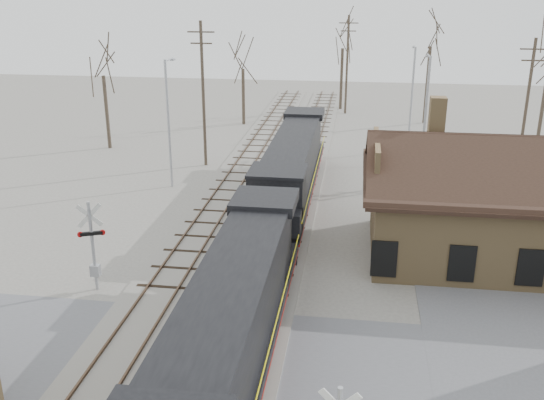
# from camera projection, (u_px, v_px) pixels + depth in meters

# --- Properties ---
(ground) EXTENTS (140.00, 140.00, 0.00)m
(ground) POSITION_uv_depth(u_px,v_px,m) (233.00, 376.00, 21.78)
(ground) COLOR #9D988E
(ground) RESTS_ON ground
(road) EXTENTS (60.00, 9.00, 0.03)m
(road) POSITION_uv_depth(u_px,v_px,m) (233.00, 376.00, 21.77)
(road) COLOR slate
(road) RESTS_ON ground
(track_main) EXTENTS (3.40, 90.00, 0.24)m
(track_main) POSITION_uv_depth(u_px,v_px,m) (285.00, 221.00, 35.73)
(track_main) COLOR #9D988E
(track_main) RESTS_ON ground
(track_siding) EXTENTS (3.40, 90.00, 0.24)m
(track_siding) POSITION_uv_depth(u_px,v_px,m) (210.00, 217.00, 36.33)
(track_siding) COLOR #9D988E
(track_siding) RESTS_ON ground
(depot) EXTENTS (15.20, 9.31, 7.90)m
(depot) POSITION_uv_depth(u_px,v_px,m) (513.00, 213.00, 30.54)
(depot) COLOR #94784D
(depot) RESTS_ON ground
(locomotive_lead) EXTENTS (2.88, 19.31, 4.28)m
(locomotive_lead) POSITION_uv_depth(u_px,v_px,m) (224.00, 343.00, 19.79)
(locomotive_lead) COLOR black
(locomotive_lead) RESTS_ON ground
(locomotive_trailing) EXTENTS (2.88, 19.31, 4.05)m
(locomotive_trailing) POSITION_uv_depth(u_px,v_px,m) (291.00, 170.00, 38.03)
(locomotive_trailing) COLOR black
(locomotive_trailing) RESTS_ON ground
(crossbuck_far) EXTENTS (1.16, 0.55, 4.30)m
(crossbuck_far) POSITION_uv_depth(u_px,v_px,m) (93.00, 250.00, 27.30)
(crossbuck_far) COLOR #A5A8AD
(crossbuck_far) RESTS_ON ground
(streetlight_a) EXTENTS (0.25, 2.04, 8.66)m
(streetlight_a) POSITION_uv_depth(u_px,v_px,m) (169.00, 117.00, 40.58)
(streetlight_a) COLOR #A5A8AD
(streetlight_a) RESTS_ON ground
(streetlight_b) EXTENTS (0.25, 2.04, 8.86)m
(streetlight_b) POSITION_uv_depth(u_px,v_px,m) (425.00, 115.00, 40.76)
(streetlight_b) COLOR #A5A8AD
(streetlight_b) RESTS_ON ground
(streetlight_c) EXTENTS (0.25, 2.04, 8.49)m
(streetlight_c) POSITION_uv_depth(u_px,v_px,m) (412.00, 93.00, 50.02)
(streetlight_c) COLOR #A5A8AD
(streetlight_c) RESTS_ON ground
(utility_pole_a) EXTENTS (2.00, 0.24, 10.80)m
(utility_pole_a) POSITION_uv_depth(u_px,v_px,m) (203.00, 92.00, 45.14)
(utility_pole_a) COLOR #382D23
(utility_pole_a) RESTS_ON ground
(utility_pole_b) EXTENTS (2.00, 0.24, 10.23)m
(utility_pole_b) POSITION_uv_depth(u_px,v_px,m) (347.00, 63.00, 63.81)
(utility_pole_b) COLOR #382D23
(utility_pole_b) RESTS_ON ground
(utility_pole_c) EXTENTS (2.00, 0.24, 9.65)m
(utility_pole_c) POSITION_uv_depth(u_px,v_px,m) (527.00, 102.00, 44.70)
(utility_pole_c) COLOR #382D23
(utility_pole_c) RESTS_ON ground
(tree_a) EXTENTS (4.09, 4.09, 10.01)m
(tree_a) POSITION_uv_depth(u_px,v_px,m) (102.00, 63.00, 49.51)
(tree_a) COLOR #382D23
(tree_a) RESTS_ON ground
(tree_b) EXTENTS (3.63, 3.63, 8.90)m
(tree_b) POSITION_uv_depth(u_px,v_px,m) (243.00, 60.00, 58.48)
(tree_b) COLOR #382D23
(tree_b) RESTS_ON ground
(tree_c) EXTENTS (4.42, 4.42, 10.82)m
(tree_c) POSITION_uv_depth(u_px,v_px,m) (343.00, 38.00, 65.41)
(tree_c) COLOR #382D23
(tree_c) RESTS_ON ground
(tree_d) EXTENTS (5.02, 5.02, 12.30)m
(tree_d) POSITION_uv_depth(u_px,v_px,m) (431.00, 33.00, 58.20)
(tree_d) COLOR #382D23
(tree_d) RESTS_ON ground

